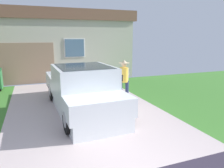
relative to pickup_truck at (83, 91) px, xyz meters
The scene contains 4 objects.
pickup_truck is the anchor object (origin of this frame).
person_with_hat 1.69m from the pickup_truck, ahead, with size 0.45×0.41×1.72m.
handbag 1.62m from the pickup_truck, ahead, with size 0.33×0.16×0.40m.
house_with_garage 8.79m from the pickup_truck, 93.44° to the left, with size 10.58×6.63×4.15m.
Camera 1 is at (-1.65, -3.21, 2.55)m, focal length 34.11 mm.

